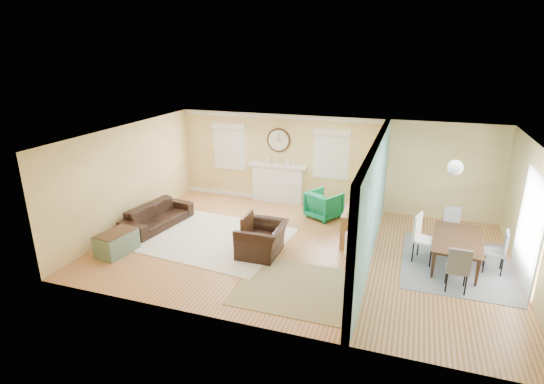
% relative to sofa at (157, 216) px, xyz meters
% --- Properties ---
extents(floor, '(9.00, 9.00, 0.00)m').
position_rel_sofa_xyz_m(floor, '(3.84, -0.10, -0.29)').
color(floor, '#945826').
rests_on(floor, ground).
extents(wall_back, '(9.00, 0.02, 2.60)m').
position_rel_sofa_xyz_m(wall_back, '(3.84, 2.90, 1.01)').
color(wall_back, tan).
rests_on(wall_back, ground).
extents(wall_front, '(9.00, 0.02, 2.60)m').
position_rel_sofa_xyz_m(wall_front, '(3.84, -3.10, 1.01)').
color(wall_front, tan).
rests_on(wall_front, ground).
extents(wall_left, '(0.02, 6.00, 2.60)m').
position_rel_sofa_xyz_m(wall_left, '(-0.66, -0.10, 1.01)').
color(wall_left, tan).
rests_on(wall_left, ground).
extents(wall_right, '(0.02, 6.00, 2.60)m').
position_rel_sofa_xyz_m(wall_right, '(8.34, -0.10, 1.01)').
color(wall_right, tan).
rests_on(wall_right, ground).
extents(ceiling, '(9.00, 6.00, 0.02)m').
position_rel_sofa_xyz_m(ceiling, '(3.84, -0.10, 2.31)').
color(ceiling, white).
rests_on(ceiling, wall_back).
extents(partition, '(0.17, 6.00, 2.60)m').
position_rel_sofa_xyz_m(partition, '(5.35, 0.18, 1.06)').
color(partition, tan).
rests_on(partition, ground).
extents(fireplace, '(1.70, 0.30, 1.17)m').
position_rel_sofa_xyz_m(fireplace, '(2.34, 2.78, 0.30)').
color(fireplace, white).
rests_on(fireplace, ground).
extents(wall_clock, '(0.70, 0.07, 0.70)m').
position_rel_sofa_xyz_m(wall_clock, '(2.34, 2.87, 1.56)').
color(wall_clock, '#422618').
rests_on(wall_clock, wall_back).
extents(window_left, '(1.05, 0.13, 1.42)m').
position_rel_sofa_xyz_m(window_left, '(0.79, 2.86, 1.36)').
color(window_left, white).
rests_on(window_left, wall_back).
extents(window_right, '(1.05, 0.13, 1.42)m').
position_rel_sofa_xyz_m(window_right, '(3.89, 2.86, 1.36)').
color(window_right, white).
rests_on(window_right, wall_back).
extents(french_doors, '(0.06, 1.70, 2.20)m').
position_rel_sofa_xyz_m(french_doors, '(8.29, -0.10, 0.81)').
color(french_doors, white).
rests_on(french_doors, ground).
extents(pendant, '(0.30, 0.30, 0.55)m').
position_rel_sofa_xyz_m(pendant, '(6.84, -0.10, 1.91)').
color(pendant, gold).
rests_on(pendant, ceiling).
extents(rug_cream, '(3.43, 3.05, 0.02)m').
position_rel_sofa_xyz_m(rug_cream, '(1.80, -0.23, -0.29)').
color(rug_cream, white).
rests_on(rug_cream, floor).
extents(rug_jute, '(2.39, 1.96, 0.01)m').
position_rel_sofa_xyz_m(rug_jute, '(4.27, -1.72, -0.29)').
color(rug_jute, tan).
rests_on(rug_jute, floor).
extents(rug_grey, '(2.19, 2.73, 0.01)m').
position_rel_sofa_xyz_m(rug_grey, '(7.15, 0.25, -0.29)').
color(rug_grey, gray).
rests_on(rug_grey, floor).
extents(sofa, '(1.07, 2.10, 0.59)m').
position_rel_sofa_xyz_m(sofa, '(0.00, 0.00, 0.00)').
color(sofa, black).
rests_on(sofa, floor).
extents(eames_chair, '(0.97, 1.10, 0.71)m').
position_rel_sofa_xyz_m(eames_chair, '(3.08, -0.60, 0.06)').
color(eames_chair, black).
rests_on(eames_chair, floor).
extents(green_chair, '(1.08, 1.09, 0.74)m').
position_rel_sofa_xyz_m(green_chair, '(3.92, 1.97, 0.07)').
color(green_chair, '#0D6C46').
rests_on(green_chair, floor).
extents(trunk, '(0.65, 0.95, 0.51)m').
position_rel_sofa_xyz_m(trunk, '(-0.01, -1.61, -0.04)').
color(trunk, slate).
rests_on(trunk, floor).
extents(credenza, '(0.55, 1.61, 0.80)m').
position_rel_sofa_xyz_m(credenza, '(4.94, 0.95, 0.11)').
color(credenza, olive).
rests_on(credenza, floor).
extents(tv, '(0.18, 1.04, 0.60)m').
position_rel_sofa_xyz_m(tv, '(4.92, 0.95, 0.80)').
color(tv, black).
rests_on(tv, credenza).
extents(garden_stool, '(0.37, 0.37, 0.54)m').
position_rel_sofa_xyz_m(garden_stool, '(5.00, -0.04, -0.02)').
color(garden_stool, white).
rests_on(garden_stool, floor).
extents(potted_plant, '(0.47, 0.51, 0.45)m').
position_rel_sofa_xyz_m(potted_plant, '(5.00, -0.04, 0.48)').
color(potted_plant, '#337F33').
rests_on(potted_plant, garden_stool).
extents(dining_table, '(1.12, 1.82, 0.61)m').
position_rel_sofa_xyz_m(dining_table, '(7.15, 0.25, 0.01)').
color(dining_table, '#422618').
rests_on(dining_table, floor).
extents(dining_chair_n, '(0.49, 0.49, 0.88)m').
position_rel_sofa_xyz_m(dining_chair_n, '(7.10, 1.25, 0.22)').
color(dining_chair_n, gray).
rests_on(dining_chair_n, floor).
extents(dining_chair_s, '(0.42, 0.42, 0.92)m').
position_rel_sofa_xyz_m(dining_chair_s, '(7.06, -0.82, 0.25)').
color(dining_chair_s, gray).
rests_on(dining_chair_s, floor).
extents(dining_chair_w, '(0.57, 0.57, 1.04)m').
position_rel_sofa_xyz_m(dining_chair_w, '(6.49, 0.19, 0.32)').
color(dining_chair_w, white).
rests_on(dining_chair_w, floor).
extents(dining_chair_e, '(0.45, 0.45, 0.91)m').
position_rel_sofa_xyz_m(dining_chair_e, '(7.82, 0.18, 0.24)').
color(dining_chair_e, gray).
rests_on(dining_chair_e, floor).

